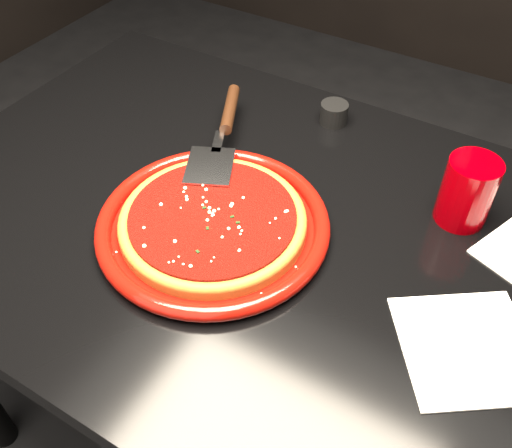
{
  "coord_description": "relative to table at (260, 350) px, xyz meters",
  "views": [
    {
      "loc": [
        0.33,
        -0.56,
        1.39
      ],
      "look_at": [
        0.01,
        -0.03,
        0.77
      ],
      "focal_mm": 40.0,
      "sensor_mm": 36.0,
      "label": 1
    }
  ],
  "objects": [
    {
      "name": "basil_flecks",
      "position": [
        -0.05,
        -0.06,
        0.41
      ],
      "size": [
        0.23,
        0.23,
        0.0
      ],
      "primitive_type": null,
      "color": "black",
      "rests_on": "plate"
    },
    {
      "name": "pizza_crust",
      "position": [
        -0.05,
        -0.06,
        0.39
      ],
      "size": [
        0.33,
        0.33,
        0.01
      ],
      "primitive_type": "cylinder",
      "rotation": [
        0.0,
        0.0,
        -0.15
      ],
      "color": "brown",
      "rests_on": "plate"
    },
    {
      "name": "table",
      "position": [
        0.0,
        0.0,
        0.0
      ],
      "size": [
        1.2,
        0.8,
        0.75
      ],
      "primitive_type": "cube",
      "color": "black",
      "rests_on": "floor"
    },
    {
      "name": "parmesan_dusting",
      "position": [
        -0.05,
        -0.06,
        0.41
      ],
      "size": [
        0.25,
        0.25,
        0.01
      ],
      "primitive_type": null,
      "color": "beige",
      "rests_on": "plate"
    },
    {
      "name": "pizza_sauce",
      "position": [
        -0.05,
        -0.06,
        0.41
      ],
      "size": [
        0.29,
        0.29,
        0.01
      ],
      "primitive_type": "cylinder",
      "rotation": [
        0.0,
        0.0,
        -0.15
      ],
      "color": "maroon",
      "rests_on": "plate"
    },
    {
      "name": "pizza_crust_rim",
      "position": [
        -0.05,
        -0.06,
        0.4
      ],
      "size": [
        0.33,
        0.33,
        0.02
      ],
      "primitive_type": "torus",
      "rotation": [
        0.0,
        0.0,
        -0.15
      ],
      "color": "brown",
      "rests_on": "plate"
    },
    {
      "name": "floor",
      "position": [
        0.0,
        0.0,
        -0.38
      ],
      "size": [
        4.0,
        4.0,
        0.01
      ],
      "primitive_type": "cube",
      "color": "black",
      "rests_on": "ground"
    },
    {
      "name": "ramekin",
      "position": [
        -0.02,
        0.31,
        0.4
      ],
      "size": [
        0.07,
        0.07,
        0.04
      ],
      "primitive_type": "cylinder",
      "rotation": [
        0.0,
        0.0,
        -0.41
      ],
      "color": "black",
      "rests_on": "table"
    },
    {
      "name": "cup",
      "position": [
        0.27,
        0.17,
        0.43
      ],
      "size": [
        0.11,
        0.11,
        0.11
      ],
      "primitive_type": "cylinder",
      "rotation": [
        0.0,
        0.0,
        0.41
      ],
      "color": "#910005",
      "rests_on": "table"
    },
    {
      "name": "napkin_a",
      "position": [
        0.35,
        -0.06,
        0.38
      ],
      "size": [
        0.24,
        0.24,
        0.0
      ],
      "primitive_type": "cube",
      "rotation": [
        0.0,
        0.0,
        0.61
      ],
      "color": "white",
      "rests_on": "table"
    },
    {
      "name": "pizza_server",
      "position": [
        -0.15,
        0.11,
        0.42
      ],
      "size": [
        0.23,
        0.33,
        0.02
      ],
      "primitive_type": null,
      "rotation": [
        0.0,
        0.0,
        0.45
      ],
      "color": "silver",
      "rests_on": "plate"
    },
    {
      "name": "plate",
      "position": [
        -0.05,
        -0.06,
        0.39
      ],
      "size": [
        0.42,
        0.42,
        0.03
      ],
      "primitive_type": "cylinder",
      "rotation": [
        0.0,
        0.0,
        -0.15
      ],
      "color": "#6D0905",
      "rests_on": "table"
    }
  ]
}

